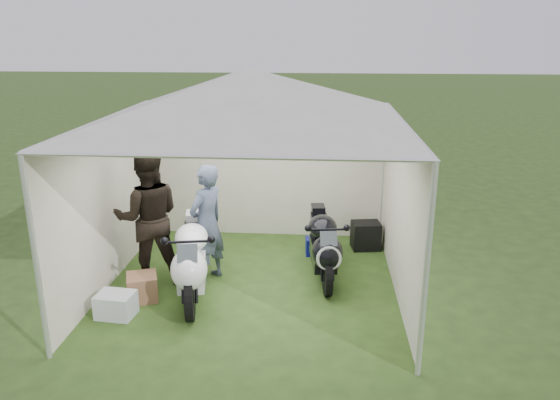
# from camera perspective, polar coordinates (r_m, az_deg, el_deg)

# --- Properties ---
(ground) EXTENTS (80.00, 80.00, 0.00)m
(ground) POSITION_cam_1_polar(r_m,az_deg,el_deg) (7.87, -2.92, -8.69)
(ground) COLOR #294118
(ground) RESTS_ON ground
(canopy_tent) EXTENTS (5.66, 5.66, 3.00)m
(canopy_tent) POSITION_cam_1_polar(r_m,az_deg,el_deg) (7.16, -3.21, 10.28)
(canopy_tent) COLOR silver
(canopy_tent) RESTS_ON ground
(motorcycle_white) EXTENTS (0.67, 2.02, 1.00)m
(motorcycle_white) POSITION_cam_1_polar(r_m,az_deg,el_deg) (7.36, -9.22, -6.05)
(motorcycle_white) COLOR black
(motorcycle_white) RESTS_ON ground
(motorcycle_black) EXTENTS (0.54, 1.87, 0.92)m
(motorcycle_black) POSITION_cam_1_polar(r_m,az_deg,el_deg) (7.87, 4.56, -4.64)
(motorcycle_black) COLOR black
(motorcycle_black) RESTS_ON ground
(paddock_stand) EXTENTS (0.39, 0.27, 0.28)m
(paddock_stand) POSITION_cam_1_polar(r_m,az_deg,el_deg) (8.79, 3.89, -4.84)
(paddock_stand) COLOR #171CAF
(paddock_stand) RESTS_ON ground
(person_dark_jacket) EXTENTS (1.11, 0.97, 1.93)m
(person_dark_jacket) POSITION_cam_1_polar(r_m,az_deg,el_deg) (7.79, -13.61, -1.77)
(person_dark_jacket) COLOR black
(person_dark_jacket) RESTS_ON ground
(person_blue_jacket) EXTENTS (0.67, 0.74, 1.70)m
(person_blue_jacket) POSITION_cam_1_polar(r_m,az_deg,el_deg) (7.74, -7.65, -2.46)
(person_blue_jacket) COLOR slate
(person_blue_jacket) RESTS_ON ground
(equipment_box) EXTENTS (0.50, 0.42, 0.45)m
(equipment_box) POSITION_cam_1_polar(r_m,az_deg,el_deg) (9.09, 8.94, -3.68)
(equipment_box) COLOR black
(equipment_box) RESTS_ON ground
(crate_0) EXTENTS (0.49, 0.40, 0.30)m
(crate_0) POSITION_cam_1_polar(r_m,az_deg,el_deg) (7.27, -16.77, -10.44)
(crate_0) COLOR silver
(crate_0) RESTS_ON ground
(crate_1) EXTENTS (0.50, 0.50, 0.35)m
(crate_1) POSITION_cam_1_polar(r_m,az_deg,el_deg) (7.59, -14.19, -8.83)
(crate_1) COLOR #8A5D41
(crate_1) RESTS_ON ground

